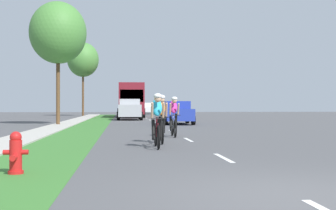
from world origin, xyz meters
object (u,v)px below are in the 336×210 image
object	(u,v)px
cyclist_lead	(157,120)
cyclist_distant	(174,116)
sedan_blue	(177,113)
street_tree_near	(58,33)
street_tree_far	(83,60)
suv_silver	(129,109)
bus_maroon	(131,99)
fire_hydrant_red	(16,153)
pickup_white	(150,108)
cyclist_trailing	(161,118)

from	to	relation	value
cyclist_lead	cyclist_distant	xyz separation A→B (m)	(1.01, 4.55, 0.00)
sedan_blue	street_tree_near	xyz separation A→B (m)	(-7.66, -0.61, 5.06)
cyclist_distant	street_tree_far	bearing A→B (deg)	100.50
sedan_blue	street_tree_far	xyz separation A→B (m)	(-8.21, 23.74, 5.85)
suv_silver	bus_maroon	bearing A→B (deg)	88.40
fire_hydrant_red	suv_silver	size ratio (longest dim) A/B	0.16
cyclist_distant	sedan_blue	bearing A→B (deg)	82.36
fire_hydrant_red	sedan_blue	world-z (taller)	sedan_blue
fire_hydrant_red	cyclist_distant	bearing A→B (deg)	66.94
pickup_white	cyclist_distant	bearing A→B (deg)	-92.38
cyclist_trailing	pickup_white	world-z (taller)	pickup_white
pickup_white	street_tree_near	bearing A→B (deg)	-102.34
fire_hydrant_red	cyclist_lead	xyz separation A→B (m)	(2.91, 4.67, 0.44)
fire_hydrant_red	cyclist_distant	world-z (taller)	cyclist_distant
cyclist_trailing	bus_maroon	bearing A→B (deg)	90.58
fire_hydrant_red	bus_maroon	world-z (taller)	bus_maroon
cyclist_distant	sedan_blue	xyz separation A→B (m)	(1.60, 11.91, -0.04)
suv_silver	cyclist_lead	bearing A→B (deg)	-89.15
pickup_white	cyclist_trailing	bearing A→B (deg)	-93.10
street_tree_near	pickup_white	bearing A→B (deg)	77.66
fire_hydrant_red	street_tree_far	bearing A→B (deg)	93.42
sedan_blue	pickup_white	bearing A→B (deg)	89.36
cyclist_lead	street_tree_far	xyz separation A→B (m)	(-5.59, 40.20, 5.80)
suv_silver	fire_hydrant_red	bearing A→B (deg)	-94.76
cyclist_lead	pickup_white	distance (m)	52.80
bus_maroon	street_tree_far	xyz separation A→B (m)	(-5.50, 4.31, 4.64)
cyclist_lead	cyclist_distant	size ratio (longest dim) A/B	1.00
cyclist_trailing	pickup_white	size ratio (longest dim) A/B	0.34
sedan_blue	pickup_white	world-z (taller)	pickup_white
cyclist_trailing	street_tree_far	size ratio (longest dim) A/B	0.20
suv_silver	bus_maroon	size ratio (longest dim) A/B	0.41
suv_silver	street_tree_near	distance (m)	11.97
fire_hydrant_red	street_tree_near	bearing A→B (deg)	95.95
pickup_white	sedan_blue	bearing A→B (deg)	-90.64
sedan_blue	street_tree_near	size ratio (longest dim) A/B	0.55
fire_hydrant_red	sedan_blue	bearing A→B (deg)	75.35
fire_hydrant_red	cyclist_distant	xyz separation A→B (m)	(3.92, 9.22, 0.44)
cyclist_trailing	bus_maroon	xyz separation A→B (m)	(-0.35, 34.25, 1.17)
bus_maroon	sedan_blue	bearing A→B (deg)	-82.06
cyclist_distant	sedan_blue	world-z (taller)	cyclist_distant
cyclist_distant	street_tree_near	world-z (taller)	street_tree_near
fire_hydrant_red	pickup_white	size ratio (longest dim) A/B	0.15
fire_hydrant_red	pickup_white	xyz separation A→B (m)	(5.93, 57.38, 0.46)
suv_silver	pickup_white	xyz separation A→B (m)	(3.40, 26.98, -0.12)
cyclist_trailing	street_tree_far	distance (m)	39.44
cyclist_trailing	suv_silver	size ratio (longest dim) A/B	0.37
fire_hydrant_red	suv_silver	distance (m)	30.51
suv_silver	pickup_white	world-z (taller)	suv_silver
cyclist_lead	sedan_blue	distance (m)	16.67
cyclist_distant	street_tree_near	bearing A→B (deg)	118.22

